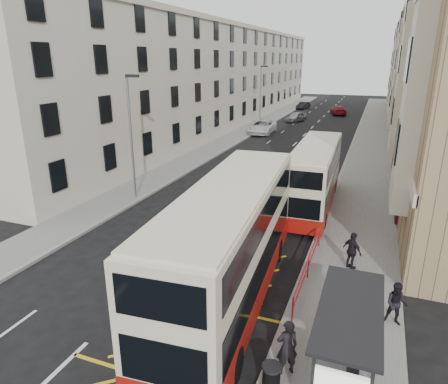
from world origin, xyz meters
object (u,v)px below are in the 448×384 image
at_px(double_decker_front, 230,245).
at_px(white_van, 262,127).
at_px(double_decker_rear, 314,176).
at_px(car_dark, 303,106).
at_px(pedestrian_far, 352,251).
at_px(car_red, 339,110).
at_px(bus_shelter, 353,341).
at_px(street_lamp_far, 261,94).
at_px(car_silver, 296,117).
at_px(litter_bin, 271,379).
at_px(pedestrian_near, 287,347).
at_px(street_lamp_near, 131,131).
at_px(pedestrian_mid, 397,304).

relative_size(double_decker_front, white_van, 2.04).
xyz_separation_m(double_decker_rear, car_dark, (-9.92, 51.19, -1.41)).
relative_size(pedestrian_far, car_red, 0.33).
distance_m(bus_shelter, street_lamp_far, 44.94).
relative_size(double_decker_front, double_decker_rear, 1.18).
distance_m(bus_shelter, double_decker_front, 5.86).
bearing_deg(street_lamp_far, car_silver, 68.98).
bearing_deg(double_decker_front, litter_bin, -60.31).
xyz_separation_m(pedestrian_near, pedestrian_far, (1.33, 7.18, -0.04)).
distance_m(bus_shelter, car_red, 61.18).
relative_size(street_lamp_far, pedestrian_far, 4.62).
bearing_deg(bus_shelter, pedestrian_far, 93.28).
bearing_deg(white_van, street_lamp_near, -93.42).
bearing_deg(street_lamp_near, car_silver, 85.25).
xyz_separation_m(street_lamp_far, white_van, (1.15, -2.99, -3.81)).
relative_size(pedestrian_near, car_red, 0.35).
relative_size(litter_bin, pedestrian_far, 0.54).
distance_m(litter_bin, car_silver, 52.02).
bearing_deg(pedestrian_mid, pedestrian_near, -128.85).
bearing_deg(street_lamp_far, pedestrian_near, -72.88).
relative_size(car_dark, car_red, 0.77).
relative_size(bus_shelter, pedestrian_near, 2.35).
bearing_deg(car_dark, street_lamp_far, -82.47).
xyz_separation_m(street_lamp_near, pedestrian_mid, (16.00, -8.31, -3.68)).
bearing_deg(car_red, bus_shelter, 82.50).
distance_m(double_decker_front, double_decker_rear, 11.73).
bearing_deg(pedestrian_mid, car_red, 99.05).
xyz_separation_m(double_decker_front, double_decker_rear, (1.34, 11.65, -0.36)).
bearing_deg(car_red, street_lamp_far, 52.19).
relative_size(litter_bin, pedestrian_near, 0.51).
bearing_deg(pedestrian_mid, double_decker_rear, 114.13).
distance_m(litter_bin, car_red, 61.46).
height_order(bus_shelter, pedestrian_mid, bus_shelter).
distance_m(double_decker_rear, litter_bin, 15.76).
distance_m(bus_shelter, double_decker_rear, 15.53).
distance_m(pedestrian_far, car_silver, 44.45).
bearing_deg(car_dark, double_decker_rear, -68.08).
relative_size(pedestrian_mid, car_silver, 0.38).
xyz_separation_m(double_decker_rear, litter_bin, (1.35, -15.64, -1.44)).
bearing_deg(pedestrian_mid, bus_shelter, -106.38).
bearing_deg(street_lamp_far, car_red, 65.66).
height_order(litter_bin, pedestrian_mid, pedestrian_mid).
bearing_deg(double_decker_rear, car_silver, 101.48).
bearing_deg(pedestrian_near, white_van, -104.75).
relative_size(street_lamp_far, car_silver, 1.88).
xyz_separation_m(pedestrian_near, white_van, (-11.77, 38.96, -0.23)).
bearing_deg(pedestrian_mid, white_van, 114.17).
relative_size(bus_shelter, car_silver, 1.00).
distance_m(street_lamp_far, pedestrian_mid, 41.68).
xyz_separation_m(double_decker_front, white_van, (-8.86, 35.89, -1.60)).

